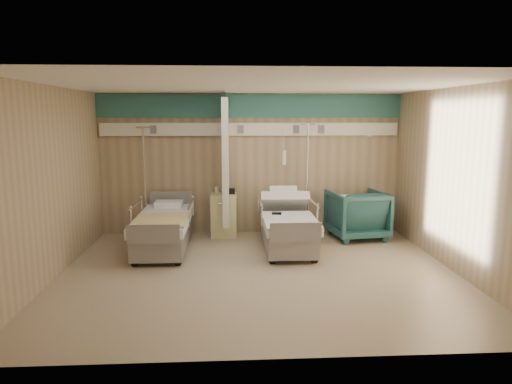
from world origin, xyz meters
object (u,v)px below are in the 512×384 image
bedside_cabinet (224,215)px  iv_stand_right (307,213)px  iv_stand_left (146,214)px  visitor_armchair (357,214)px  bed_right (287,231)px  bed_left (164,233)px

bedside_cabinet → iv_stand_right: size_ratio=0.38×
iv_stand_right → iv_stand_left: bearing=178.3°
visitor_armchair → iv_stand_right: size_ratio=0.47×
bedside_cabinet → visitor_armchair: 2.61m
bed_right → iv_stand_left: (-2.68, 0.98, 0.13)m
bed_right → iv_stand_right: 1.03m
bed_left → iv_stand_right: bearing=18.1°
bed_left → iv_stand_left: bearing=116.1°
iv_stand_right → visitor_armchair: bearing=-16.8°
bed_left → iv_stand_left: iv_stand_left is taller
bed_right → iv_stand_left: iv_stand_left is taller
visitor_armchair → iv_stand_left: iv_stand_left is taller
bed_right → iv_stand_left: bearing=159.9°
bed_left → iv_stand_left: size_ratio=1.00×
bed_right → bed_left: (-2.20, 0.00, 0.00)m
bed_left → iv_stand_right: iv_stand_right is taller
bed_right → iv_stand_right: bearing=60.5°
bed_left → visitor_armchair: 3.69m
visitor_armchair → bed_right: bearing=14.3°
bedside_cabinet → visitor_armchair: bearing=-6.6°
bed_left → bed_right: bearing=0.0°
bedside_cabinet → bed_left: bearing=-139.4°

